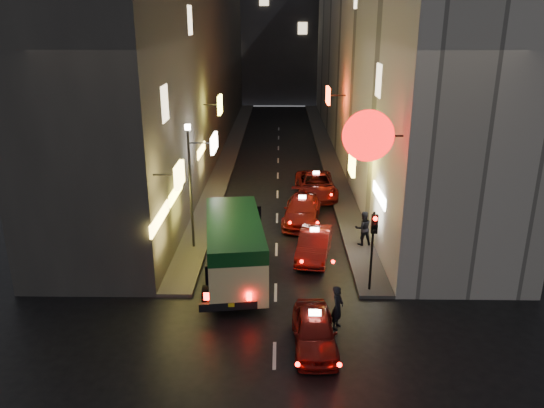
{
  "coord_description": "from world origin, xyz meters",
  "views": [
    {
      "loc": [
        0.16,
        -11.62,
        11.0
      ],
      "look_at": [
        -0.23,
        13.0,
        2.44
      ],
      "focal_mm": 35.0,
      "sensor_mm": 36.0,
      "label": 1
    }
  ],
  "objects_px": {
    "traffic_light": "(373,235)",
    "minibus": "(234,243)",
    "pedestrian_crossing": "(338,305)",
    "lamp_post": "(190,179)",
    "taxi_near": "(314,328)"
  },
  "relations": [
    {
      "from": "minibus",
      "to": "taxi_near",
      "type": "xyz_separation_m",
      "value": [
        3.22,
        -5.03,
        -1.05
      ]
    },
    {
      "from": "traffic_light",
      "to": "lamp_post",
      "type": "distance_m",
      "value": 9.42
    },
    {
      "from": "minibus",
      "to": "traffic_light",
      "type": "relative_size",
      "value": 1.97
    },
    {
      "from": "pedestrian_crossing",
      "to": "lamp_post",
      "type": "xyz_separation_m",
      "value": [
        -6.53,
        7.19,
        2.74
      ]
    },
    {
      "from": "traffic_light",
      "to": "minibus",
      "type": "bearing_deg",
      "value": 168.95
    },
    {
      "from": "pedestrian_crossing",
      "to": "traffic_light",
      "type": "xyz_separation_m",
      "value": [
        1.67,
        2.67,
        1.7
      ]
    },
    {
      "from": "pedestrian_crossing",
      "to": "lamp_post",
      "type": "relative_size",
      "value": 0.32
    },
    {
      "from": "minibus",
      "to": "lamp_post",
      "type": "bearing_deg",
      "value": 125.12
    },
    {
      "from": "lamp_post",
      "to": "taxi_near",
      "type": "bearing_deg",
      "value": -56.35
    },
    {
      "from": "pedestrian_crossing",
      "to": "traffic_light",
      "type": "distance_m",
      "value": 3.58
    },
    {
      "from": "traffic_light",
      "to": "lamp_post",
      "type": "relative_size",
      "value": 0.56
    },
    {
      "from": "minibus",
      "to": "taxi_near",
      "type": "bearing_deg",
      "value": -57.38
    },
    {
      "from": "lamp_post",
      "to": "pedestrian_crossing",
      "type": "bearing_deg",
      "value": -47.75
    },
    {
      "from": "pedestrian_crossing",
      "to": "minibus",
      "type": "bearing_deg",
      "value": 70.61
    },
    {
      "from": "lamp_post",
      "to": "minibus",
      "type": "bearing_deg",
      "value": -54.88
    }
  ]
}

